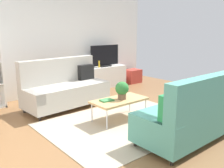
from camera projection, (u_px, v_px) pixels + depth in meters
ground_plane at (120, 121)px, 4.80m from camera, size 7.68×7.68×0.00m
wall_far at (51, 41)px, 6.58m from camera, size 6.40×0.12×2.90m
area_rug at (124, 123)px, 4.71m from camera, size 2.90×2.20×0.01m
couch_beige at (65, 88)px, 5.62m from camera, size 1.96×0.98×1.10m
couch_green at (192, 114)px, 3.91m from camera, size 1.90×0.84×1.10m
coffee_table at (120, 101)px, 4.81m from camera, size 1.10×0.56×0.42m
tv_console at (105, 77)px, 7.54m from camera, size 1.40×0.44×0.64m
tv at (105, 56)px, 7.39m from camera, size 1.00×0.20×0.64m
storage_trunk at (133, 76)px, 8.18m from camera, size 0.52×0.40×0.44m
potted_plant at (122, 89)px, 4.77m from camera, size 0.26×0.26×0.35m
table_book_0 at (107, 100)px, 4.69m from camera, size 0.25×0.19×0.03m
vase_0 at (88, 65)px, 7.13m from camera, size 0.13×0.13×0.20m
vase_1 at (93, 64)px, 7.25m from camera, size 0.10×0.10×0.18m
bottle_0 at (99, 64)px, 7.27m from camera, size 0.05×0.05×0.20m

